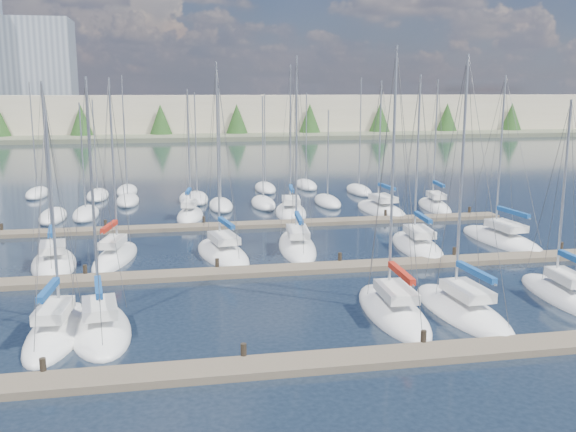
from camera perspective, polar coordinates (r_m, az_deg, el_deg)
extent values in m
plane|color=#182331|center=(83.31, -5.91, 3.31)|extent=(400.00, 400.00, 0.00)
cube|color=#6B5E4C|center=(27.56, 4.77, -12.70)|extent=(44.00, 1.80, 0.35)
cylinder|color=#2D261C|center=(27.92, -20.92, -12.76)|extent=(0.26, 0.26, 1.10)
cylinder|color=#2D261C|center=(27.60, -3.96, -12.31)|extent=(0.26, 0.26, 1.10)
cylinder|color=#2D261C|center=(29.52, 11.94, -10.92)|extent=(0.26, 0.26, 1.10)
cube|color=#6B5E4C|center=(40.43, -0.53, -4.82)|extent=(44.00, 1.80, 0.35)
cylinder|color=#2D261C|center=(40.99, -17.57, -4.91)|extent=(0.26, 0.26, 1.10)
cylinder|color=#2D261C|center=(40.77, -6.31, -4.53)|extent=(0.26, 0.26, 1.10)
cylinder|color=#2D261C|center=(42.10, 4.63, -4.00)|extent=(0.26, 0.26, 1.10)
cylinder|color=#2D261C|center=(44.83, 14.56, -3.39)|extent=(0.26, 0.26, 1.10)
cylinder|color=#2D261C|center=(48.74, 23.11, -2.78)|extent=(0.26, 0.26, 1.10)
cube|color=#6B5E4C|center=(53.87, -3.17, -0.79)|extent=(44.00, 1.80, 0.35)
cylinder|color=#2D261C|center=(55.85, -24.10, -1.17)|extent=(0.26, 0.26, 1.10)
cylinder|color=#2D261C|center=(54.52, -15.90, -0.90)|extent=(0.26, 0.26, 1.10)
cylinder|color=#2D261C|center=(54.36, -7.48, -0.60)|extent=(0.26, 0.26, 1.10)
cylinder|color=#2D261C|center=(55.36, 0.81, -0.29)|extent=(0.26, 0.26, 1.10)
cylinder|color=#2D261C|center=(57.47, 8.65, 0.01)|extent=(0.26, 0.26, 1.10)
cylinder|color=#2D261C|center=(60.57, 15.81, 0.28)|extent=(0.26, 0.26, 1.10)
ellipsoid|color=white|center=(34.44, 15.16, -8.27)|extent=(3.35, 8.85, 1.60)
cube|color=silver|center=(33.68, 15.64, -6.41)|extent=(1.73, 3.13, 0.50)
cylinder|color=#9EA0A5|center=(33.43, 15.19, 3.50)|extent=(0.14, 0.14, 11.90)
cylinder|color=#9EA0A5|center=(32.81, 16.34, -5.00)|extent=(0.33, 3.65, 0.10)
cube|color=navy|center=(32.78, 16.35, -4.80)|extent=(0.51, 3.37, 0.30)
ellipsoid|color=white|center=(63.79, 12.88, 0.73)|extent=(3.18, 8.07, 1.60)
cube|color=black|center=(63.79, 12.88, 0.73)|extent=(1.62, 3.89, 0.12)
cube|color=silver|center=(63.20, 13.04, 1.82)|extent=(1.57, 2.88, 0.50)
cylinder|color=#9EA0A5|center=(63.56, 12.98, 6.71)|extent=(0.14, 0.14, 11.14)
cylinder|color=#9EA0A5|center=(62.45, 13.25, 2.68)|extent=(0.48, 3.29, 0.10)
cube|color=navy|center=(62.44, 13.25, 2.79)|extent=(0.65, 3.05, 0.30)
ellipsoid|color=white|center=(32.36, -19.79, -9.83)|extent=(3.07, 8.13, 1.60)
cube|color=maroon|center=(32.36, -19.79, -9.83)|extent=(1.57, 3.91, 0.12)
cube|color=silver|center=(31.57, -20.11, -7.88)|extent=(1.57, 2.88, 0.50)
cylinder|color=#9EA0A5|center=(31.46, -20.21, 0.36)|extent=(0.14, 0.14, 9.31)
cylinder|color=#9EA0A5|center=(30.67, -20.52, -6.40)|extent=(0.36, 3.34, 0.10)
cube|color=navy|center=(30.63, -20.53, -6.18)|extent=(0.53, 3.09, 0.30)
ellipsoid|color=white|center=(61.14, 8.26, 0.45)|extent=(3.83, 9.17, 1.60)
cube|color=silver|center=(60.51, 8.46, 1.59)|extent=(1.97, 3.26, 0.50)
cylinder|color=#9EA0A5|center=(60.94, 8.17, 6.64)|extent=(0.14, 0.14, 11.01)
cylinder|color=#9EA0A5|center=(59.70, 8.76, 2.47)|extent=(0.39, 3.76, 0.10)
cube|color=navy|center=(59.68, 8.77, 2.58)|extent=(0.56, 3.47, 0.30)
ellipsoid|color=white|center=(46.42, 0.81, -2.84)|extent=(3.60, 9.78, 1.60)
cube|color=silver|center=(45.66, 0.87, -1.41)|extent=(1.78, 3.48, 0.50)
cylinder|color=#9EA0A5|center=(45.97, 0.75, 6.26)|extent=(0.14, 0.14, 12.51)
cylinder|color=#9EA0A5|center=(44.70, 0.97, -0.30)|extent=(0.53, 4.00, 0.10)
cube|color=navy|center=(44.67, 0.97, -0.15)|extent=(0.69, 3.70, 0.30)
ellipsoid|color=white|center=(33.58, 9.28, -8.53)|extent=(3.02, 8.78, 1.60)
cube|color=maroon|center=(33.58, 9.28, -8.53)|extent=(1.56, 4.22, 0.12)
cube|color=silver|center=(32.77, 9.58, -6.64)|extent=(1.60, 3.09, 0.50)
cylinder|color=#9EA0A5|center=(32.56, 9.30, 3.89)|extent=(0.14, 0.14, 12.28)
cylinder|color=#9EA0A5|center=(31.84, 10.03, -5.21)|extent=(0.23, 3.65, 0.10)
cube|color=#9F1E11|center=(31.81, 10.04, -5.00)|extent=(0.42, 3.37, 0.30)
ellipsoid|color=white|center=(44.66, -5.83, -3.46)|extent=(4.35, 8.66, 1.60)
cube|color=maroon|center=(44.66, -5.83, -3.46)|extent=(2.20, 4.18, 0.12)
cube|color=silver|center=(43.96, -5.72, -1.95)|extent=(2.09, 3.14, 0.50)
cylinder|color=#9EA0A5|center=(44.07, -6.25, 5.66)|extent=(0.14, 0.14, 12.02)
cylinder|color=#9EA0A5|center=(43.12, -5.51, -0.78)|extent=(0.73, 3.43, 0.10)
cube|color=navy|center=(43.09, -5.51, -0.62)|extent=(0.88, 3.20, 0.30)
ellipsoid|color=white|center=(58.30, -8.69, -0.08)|extent=(3.17, 6.53, 1.60)
cube|color=silver|center=(57.76, -8.76, 1.12)|extent=(1.56, 2.35, 0.50)
cylinder|color=#9EA0A5|center=(57.93, -8.81, 6.01)|extent=(0.14, 0.14, 10.23)
cylinder|color=#9EA0A5|center=(57.10, -8.84, 2.07)|extent=(0.48, 2.62, 0.10)
cube|color=navy|center=(57.08, -8.85, 2.19)|extent=(0.65, 2.44, 0.30)
ellipsoid|color=white|center=(47.34, 11.38, -2.79)|extent=(3.56, 8.87, 1.60)
cube|color=black|center=(47.34, 11.38, -2.79)|extent=(1.82, 4.27, 0.12)
cube|color=silver|center=(46.65, 11.59, -1.37)|extent=(1.81, 3.15, 0.50)
cylinder|color=#9EA0A5|center=(46.88, 11.44, 5.35)|extent=(0.14, 0.14, 11.23)
cylinder|color=#9EA0A5|center=(45.79, 11.90, -0.27)|extent=(0.41, 3.63, 0.10)
cube|color=navy|center=(45.76, 11.91, -0.12)|extent=(0.58, 3.36, 0.30)
ellipsoid|color=white|center=(44.61, -20.08, -4.12)|extent=(3.75, 7.70, 1.60)
cube|color=black|center=(44.61, -20.08, -4.12)|extent=(1.91, 3.71, 0.12)
cube|color=silver|center=(43.94, -20.20, -2.60)|extent=(1.87, 2.77, 0.50)
cylinder|color=#9EA0A5|center=(44.03, -20.61, 4.16)|extent=(0.14, 0.14, 10.71)
cylinder|color=#9EA0A5|center=(43.14, -20.32, -1.43)|extent=(0.50, 3.09, 0.10)
cube|color=navy|center=(43.11, -20.33, -1.27)|extent=(0.67, 2.87, 0.30)
ellipsoid|color=white|center=(38.56, 23.13, -6.70)|extent=(2.60, 8.02, 1.60)
cube|color=black|center=(38.56, 23.13, -6.70)|extent=(1.34, 3.85, 0.12)
cube|color=silver|center=(37.87, 23.58, -5.00)|extent=(1.35, 2.83, 0.50)
cylinder|color=#9EA0A5|center=(37.80, 23.32, 2.12)|extent=(0.14, 0.14, 9.68)
cylinder|color=#9EA0A5|center=(37.09, 24.21, -3.69)|extent=(0.26, 3.33, 0.10)
cube|color=navy|center=(37.07, 24.23, -3.51)|extent=(0.45, 3.07, 0.30)
ellipsoid|color=white|center=(32.06, -16.31, -9.81)|extent=(3.70, 7.77, 1.60)
cube|color=silver|center=(31.27, -16.42, -7.82)|extent=(1.85, 2.79, 0.50)
cylinder|color=#9EA0A5|center=(31.00, -16.99, 1.77)|extent=(0.14, 0.14, 10.77)
cylinder|color=#9EA0A5|center=(30.38, -16.49, -6.31)|extent=(0.49, 3.13, 0.10)
cube|color=navy|center=(30.35, -16.50, -6.09)|extent=(0.65, 2.91, 0.30)
ellipsoid|color=white|center=(59.42, 0.24, 0.26)|extent=(3.93, 8.76, 1.60)
cube|color=maroon|center=(59.42, 0.24, 0.26)|extent=(2.00, 4.22, 0.12)
cube|color=silver|center=(58.77, 0.27, 1.43)|extent=(1.94, 3.14, 0.50)
cylinder|color=#9EA0A5|center=(59.16, 0.21, 7.30)|extent=(0.14, 0.14, 12.41)
cylinder|color=#9EA0A5|center=(57.93, 0.31, 2.34)|extent=(0.58, 3.53, 0.10)
cube|color=navy|center=(57.92, 0.31, 2.45)|extent=(0.74, 3.28, 0.30)
ellipsoid|color=white|center=(51.02, 18.41, -2.14)|extent=(3.85, 9.75, 1.60)
cube|color=silver|center=(50.37, 18.80, -0.82)|extent=(1.93, 3.47, 0.50)
cylinder|color=#9EA0A5|center=(50.60, 18.38, 5.42)|extent=(0.14, 0.14, 11.24)
cylinder|color=#9EA0A5|center=(49.56, 19.38, 0.20)|extent=(0.49, 3.98, 0.10)
cube|color=navy|center=(49.54, 19.39, 0.33)|extent=(0.66, 3.69, 0.30)
ellipsoid|color=white|center=(44.90, -15.08, -3.72)|extent=(3.73, 8.02, 1.60)
cube|color=silver|center=(44.23, -15.30, -2.22)|extent=(1.74, 2.90, 0.50)
cylinder|color=#9EA0A5|center=(44.31, -15.29, 4.68)|extent=(0.14, 0.14, 10.96)
cylinder|color=#9EA0A5|center=(43.42, -15.60, -1.06)|extent=(0.76, 3.20, 0.10)
cube|color=#9F1E11|center=(43.40, -15.61, -0.90)|extent=(0.91, 2.99, 0.30)
cylinder|color=#9EA0A5|center=(73.63, -21.72, 6.65)|extent=(0.12, 0.12, 11.20)
ellipsoid|color=white|center=(74.30, -21.38, 1.84)|extent=(2.20, 6.40, 1.40)
cylinder|color=#9EA0A5|center=(65.99, -8.20, 6.42)|extent=(0.12, 0.12, 10.14)
ellipsoid|color=white|center=(66.69, -8.07, 1.52)|extent=(2.20, 6.40, 1.40)
cylinder|color=#9EA0A5|center=(65.74, -8.84, 6.54)|extent=(0.12, 0.12, 10.49)
ellipsoid|color=white|center=(66.46, -8.69, 1.47)|extent=(2.20, 6.40, 1.40)
cylinder|color=#9EA0A5|center=(74.71, 1.63, 7.04)|extent=(0.12, 0.12, 10.06)
ellipsoid|color=white|center=(75.33, 1.61, 2.73)|extent=(2.20, 6.40, 1.40)
cylinder|color=#9EA0A5|center=(70.21, -16.80, 6.04)|extent=(0.12, 0.12, 9.39)
ellipsoid|color=white|center=(70.84, -16.56, 1.73)|extent=(2.20, 6.40, 1.40)
cylinder|color=#9EA0A5|center=(59.56, -20.53, 5.20)|extent=(0.12, 0.12, 9.85)
ellipsoid|color=white|center=(60.33, -20.17, -0.07)|extent=(2.20, 6.40, 1.40)
cylinder|color=#9EA0A5|center=(59.82, -17.81, 5.12)|extent=(0.12, 0.12, 9.30)
ellipsoid|color=white|center=(60.55, -17.52, 0.14)|extent=(2.20, 6.40, 1.40)
cylinder|color=#9EA0A5|center=(70.95, 6.44, 7.41)|extent=(0.12, 0.12, 11.68)
ellipsoid|color=white|center=(71.66, 6.32, 2.23)|extent=(2.20, 6.40, 1.40)
cylinder|color=#9EA0A5|center=(62.50, -2.25, 6.10)|extent=(0.12, 0.12, 9.76)
ellipsoid|color=white|center=(63.22, -2.22, 1.10)|extent=(2.20, 6.40, 1.40)
cylinder|color=#9EA0A5|center=(72.44, -14.36, 7.32)|extent=(0.12, 0.12, 11.95)
ellipsoid|color=white|center=(73.14, -14.11, 2.14)|extent=(2.20, 6.40, 1.40)
cylinder|color=#9EA0A5|center=(63.58, 3.57, 5.58)|extent=(0.12, 0.12, 8.46)
ellipsoid|color=white|center=(64.23, 3.52, 1.24)|extent=(2.20, 6.40, 1.40)
cylinder|color=#9EA0A5|center=(66.15, -14.24, 5.33)|extent=(0.12, 0.12, 8.12)
ellipsoid|color=white|center=(66.77, -14.05, 1.31)|extent=(2.20, 6.40, 1.40)
cylinder|color=#9EA0A5|center=(72.37, -2.07, 6.88)|extent=(0.12, 0.12, 10.00)
ellipsoid|color=white|center=(73.01, -2.04, 2.45)|extent=(2.20, 6.40, 1.40)
cylinder|color=#9EA0A5|center=(61.64, -6.09, 6.34)|extent=(0.12, 0.12, 10.54)
ellipsoid|color=white|center=(62.41, -5.98, 0.91)|extent=(2.20, 6.40, 1.40)
cube|color=#666B51|center=(172.73, -8.50, 7.45)|extent=(400.00, 60.00, 1.00)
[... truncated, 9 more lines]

